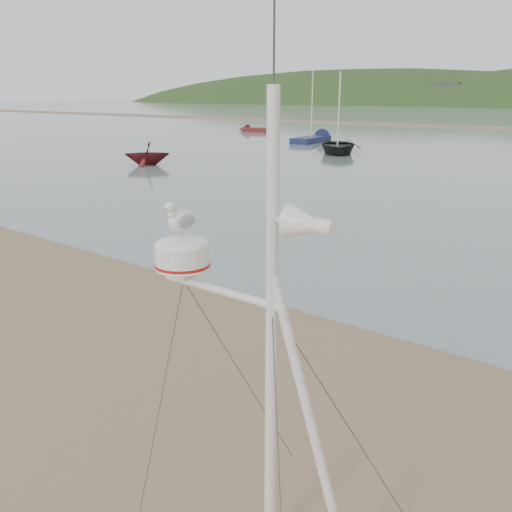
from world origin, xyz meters
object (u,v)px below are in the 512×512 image
Objects in this scene: mast_rig at (262,427)px; sailboat_blue_near at (319,138)px; dinghy_red_far at (252,130)px; boat_red at (147,143)px; boat_dark at (339,116)px.

mast_rig is 0.75× the size of sailboat_blue_near.
sailboat_blue_near is 1.48× the size of dinghy_red_far.
boat_red is (-23.49, 19.20, 0.10)m from mast_rig.
sailboat_blue_near is at bearing 120.64° from mast_rig.
boat_dark is 24.67m from dinghy_red_far.
boat_red is (-5.99, -13.20, -1.32)m from boat_dark.
dinghy_red_far is (-13.63, 27.97, -1.10)m from boat_red.
boat_dark is 0.75× the size of sailboat_blue_near.
sailboat_blue_near reaches higher than boat_dark.
boat_red is at bearing 140.73° from mast_rig.
mast_rig is 47.80m from sailboat_blue_near.
mast_rig reaches higher than boat_red.
mast_rig is 36.85m from boat_dark.
boat_dark is at bearing -36.97° from dinghy_red_far.
mast_rig is 30.34m from boat_red.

